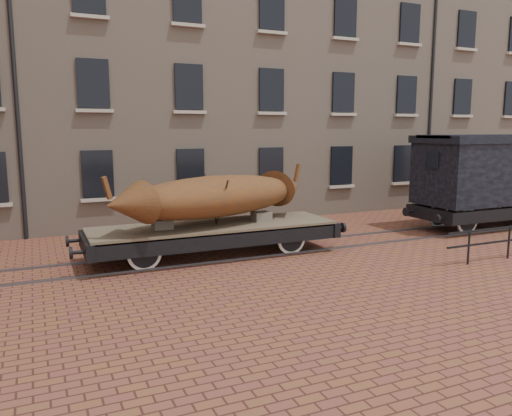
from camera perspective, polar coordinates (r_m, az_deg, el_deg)
name	(u,v)px	position (r m, az deg, el deg)	size (l,w,h in m)	color
ground	(309,246)	(16.54, 6.05, -4.33)	(90.00, 90.00, 0.00)	brown
warehouse_cream	(264,66)	(26.55, 0.92, 15.90)	(40.00, 10.19, 14.00)	tan
rail_track	(309,245)	(16.53, 6.05, -4.23)	(30.00, 1.52, 0.06)	#59595E
flatcar_wagon	(214,231)	(15.02, -4.82, -2.62)	(8.28, 2.25, 1.25)	#716449
iron_boat	(216,196)	(14.88, -4.56, 1.37)	(6.96, 3.61, 1.67)	brown
goods_van	(492,170)	(21.43, 25.36, 3.99)	(6.95, 2.53, 3.60)	black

